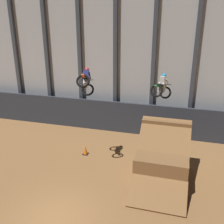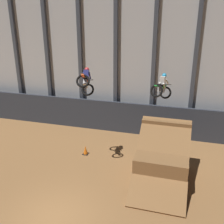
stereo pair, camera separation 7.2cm
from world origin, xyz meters
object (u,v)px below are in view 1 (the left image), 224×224
dirt_ramp (163,159)px  traffic_cone_near_ramp (85,150)px  rider_bike_right_air (162,88)px  rider_bike_left_air (86,82)px

dirt_ramp → traffic_cone_near_ramp: (-4.95, 1.08, -0.76)m
rider_bike_right_air → dirt_ramp: bearing=-58.9°
dirt_ramp → rider_bike_right_air: rider_bike_right_air is taller
rider_bike_left_air → traffic_cone_near_ramp: bearing=112.5°
rider_bike_left_air → dirt_ramp: bearing=-13.2°
dirt_ramp → rider_bike_right_air: 4.00m
rider_bike_left_air → rider_bike_right_air: rider_bike_left_air is taller
rider_bike_right_air → traffic_cone_near_ramp: bearing=-153.0°
dirt_ramp → traffic_cone_near_ramp: bearing=167.7°
dirt_ramp → rider_bike_left_air: rider_bike_left_air is taller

